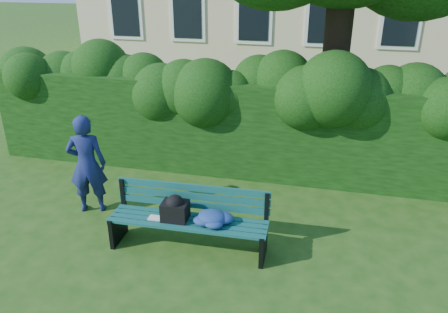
# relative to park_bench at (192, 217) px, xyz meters

# --- Properties ---
(ground) EXTENTS (80.00, 80.00, 0.00)m
(ground) POSITION_rel_park_bench_xyz_m (0.18, 0.57, -0.51)
(ground) COLOR #204D12
(ground) RESTS_ON ground
(hedge) EXTENTS (10.00, 1.00, 1.80)m
(hedge) POSITION_rel_park_bench_xyz_m (0.18, 2.77, 0.39)
(hedge) COLOR black
(hedge) RESTS_ON ground
(park_bench) EXTENTS (2.24, 0.62, 0.89)m
(park_bench) POSITION_rel_park_bench_xyz_m (0.00, 0.00, 0.00)
(park_bench) COLOR #0D4137
(park_bench) RESTS_ON ground
(man_reading) EXTENTS (0.69, 0.56, 1.65)m
(man_reading) POSITION_rel_park_bench_xyz_m (-1.94, 0.63, 0.32)
(man_reading) COLOR navy
(man_reading) RESTS_ON ground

